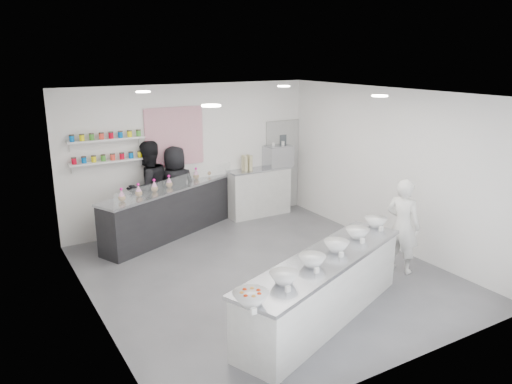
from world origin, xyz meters
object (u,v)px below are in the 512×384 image
at_px(staff_left, 149,189).
at_px(espresso_ledge, 259,192).
at_px(staff_right, 176,189).
at_px(espresso_machine, 278,156).
at_px(prep_counter, 323,289).
at_px(woman_prep, 403,226).
at_px(back_bar, 171,212).

bearing_deg(staff_left, espresso_ledge, 165.62).
bearing_deg(staff_right, espresso_machine, -174.28).
relative_size(prep_counter, espresso_machine, 5.48).
xyz_separation_m(espresso_ledge, woman_prep, (0.51, -3.84, 0.26)).
height_order(espresso_ledge, staff_right, staff_right).
height_order(back_bar, staff_right, staff_right).
height_order(espresso_ledge, espresso_machine, espresso_machine).
bearing_deg(prep_counter, espresso_ledge, 48.21).
bearing_deg(espresso_ledge, staff_left, 179.47).
distance_m(prep_counter, espresso_machine, 4.99).
distance_m(back_bar, staff_left, 0.63).
distance_m(prep_counter, espresso_ledge, 4.72).
distance_m(espresso_ledge, espresso_machine, 0.93).
bearing_deg(back_bar, espresso_machine, -19.60).
height_order(prep_counter, staff_right, staff_right).
bearing_deg(back_bar, espresso_ledge, -18.51).
distance_m(espresso_ledge, woman_prep, 3.88).
bearing_deg(woman_prep, espresso_machine, -18.89).
bearing_deg(staff_left, staff_right, 166.14).
bearing_deg(staff_left, prep_counter, 88.15).
xyz_separation_m(espresso_machine, staff_left, (-3.07, 0.02, -0.35)).
distance_m(prep_counter, woman_prep, 2.24).
xyz_separation_m(staff_left, staff_right, (0.57, 0.00, -0.08)).
bearing_deg(espresso_machine, back_bar, -175.26).
bearing_deg(staff_right, back_bar, 53.53).
bearing_deg(staff_left, back_bar, 129.95).
bearing_deg(staff_right, staff_left, 6.26).
bearing_deg(espresso_machine, woman_prep, -89.97).
height_order(espresso_ledge, woman_prep, woman_prep).
distance_m(espresso_machine, staff_right, 2.54).
relative_size(staff_left, staff_right, 1.09).
relative_size(espresso_ledge, woman_prep, 0.91).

